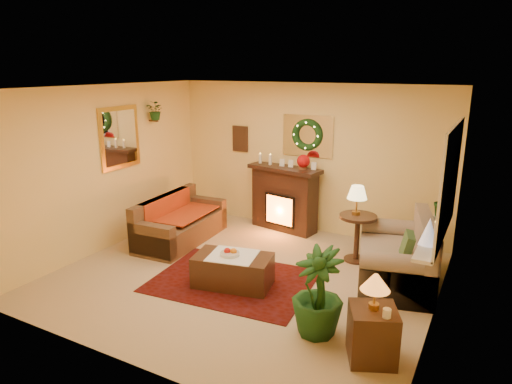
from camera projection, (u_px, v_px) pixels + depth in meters
The scene contains 31 objects.
floor at pixel (244, 276), 6.44m from camera, with size 5.00×5.00×0.00m, color beige.
ceiling at pixel (243, 88), 5.75m from camera, with size 5.00×5.00×0.00m, color white.
wall_back at pixel (307, 158), 8.01m from camera, with size 5.00×5.00×0.00m, color #EFD88C.
wall_front at pixel (122, 243), 4.19m from camera, with size 5.00×5.00×0.00m, color #EFD88C.
wall_left at pixel (107, 168), 7.24m from camera, with size 4.50×4.50×0.00m, color #EFD88C.
wall_right at pixel (443, 215), 4.95m from camera, with size 4.50×4.50×0.00m, color #EFD88C.
area_rug at pixel (233, 281), 6.30m from camera, with size 2.13×1.60×0.01m, color maroon.
sofa at pixel (181, 217), 7.64m from camera, with size 0.78×1.78×0.76m, color brown.
red_throw at pixel (184, 212), 7.79m from camera, with size 0.79×1.28×0.02m, color #AF2D0D.
fireplace at pixel (285, 200), 8.18m from camera, with size 1.19×0.38×1.09m, color black.
poinsettia at pixel (303, 161), 7.77m from camera, with size 0.22×0.22×0.22m, color #BA0C0E.
mantel_candle_a at pixel (260, 158), 8.20m from camera, with size 0.06×0.06×0.17m, color beige.
mantel_candle_b at pixel (270, 160), 8.09m from camera, with size 0.06×0.06×0.18m, color silver.
mantel_mirror at pixel (308, 136), 7.88m from camera, with size 0.92×0.02×0.72m, color white.
wreath at pixel (307, 135), 7.84m from camera, with size 0.55×0.55×0.11m, color #194719.
wall_art at pixel (240, 139), 8.54m from camera, with size 0.32×0.03×0.48m, color #381E11.
gold_mirror at pixel (120, 138), 7.37m from camera, with size 0.03×0.84×1.00m, color gold.
hanging_plant at pixel (156, 120), 7.88m from camera, with size 0.33×0.28×0.36m, color #194719.
loveseat at pixel (395, 253), 6.19m from camera, with size 0.92×1.59×0.92m, color #ABA089.
window_frame at pixel (450, 182), 5.36m from camera, with size 0.03×1.86×1.36m, color white.
window_glass at pixel (448, 182), 5.37m from camera, with size 0.02×1.70×1.22m, color black.
window_sill at pixel (434, 235), 5.59m from camera, with size 0.22×1.86×0.04m, color white.
mini_tree at pixel (429, 232), 5.20m from camera, with size 0.22×0.22×0.33m, color white.
sill_plant at pixel (443, 203), 6.15m from camera, with size 0.30×0.24×0.55m, color #0D380E.
side_table_round at pixel (357, 240), 6.88m from camera, with size 0.56×0.56×0.72m, color #431D11.
lamp_cream at pixel (357, 205), 6.77m from camera, with size 0.30×0.30×0.45m, color #FFE491.
end_table_square at pixel (372, 335), 4.56m from camera, with size 0.45×0.45×0.56m, color #4B281F.
lamp_tiffany at pixel (375, 292), 4.44m from camera, with size 0.29×0.29×0.43m, color #FFA514.
coffee_table at pixel (233, 271), 6.12m from camera, with size 1.02×0.56×0.43m, color black.
fruit_bowl at pixel (230, 254), 6.06m from camera, with size 0.26×0.26×0.06m, color silver.
floor_palm at pixel (317, 296), 4.95m from camera, with size 1.69×1.69×3.01m, color #1B3C1B.
Camera 1 is at (2.94, -5.11, 2.87)m, focal length 32.00 mm.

